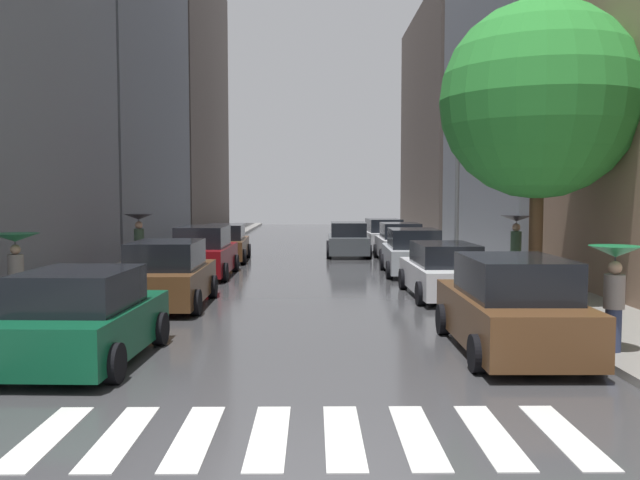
# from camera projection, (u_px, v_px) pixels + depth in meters

# --- Properties ---
(ground_plane) EXTENTS (28.00, 72.00, 0.04)m
(ground_plane) POSITION_uv_depth(u_px,v_px,m) (311.00, 259.00, 30.46)
(ground_plane) COLOR #3C3C3E
(sidewalk_left) EXTENTS (3.00, 72.00, 0.15)m
(sidewalk_left) POSITION_uv_depth(u_px,v_px,m) (169.00, 257.00, 30.39)
(sidewalk_left) COLOR gray
(sidewalk_left) RESTS_ON ground
(sidewalk_right) EXTENTS (3.00, 72.00, 0.15)m
(sidewalk_right) POSITION_uv_depth(u_px,v_px,m) (453.00, 257.00, 30.52)
(sidewalk_right) COLOR gray
(sidewalk_right) RESTS_ON ground
(crosswalk_stripes) EXTENTS (6.75, 2.20, 0.01)m
(crosswalk_stripes) POSITION_uv_depth(u_px,v_px,m) (306.00, 436.00, 8.06)
(crosswalk_stripes) COLOR silver
(crosswalk_stripes) RESTS_ON ground
(building_left_mid) EXTENTS (6.00, 15.65, 19.51)m
(building_left_mid) POSITION_uv_depth(u_px,v_px,m) (105.00, 67.00, 35.40)
(building_left_mid) COLOR slate
(building_left_mid) RESTS_ON ground
(building_left_far) EXTENTS (6.00, 19.75, 21.18)m
(building_left_far) POSITION_uv_depth(u_px,v_px,m) (176.00, 100.00, 53.52)
(building_left_far) COLOR #564C47
(building_left_far) RESTS_ON ground
(building_right_mid) EXTENTS (6.00, 15.14, 20.43)m
(building_right_mid) POSITION_uv_depth(u_px,v_px,m) (536.00, 46.00, 32.56)
(building_right_mid) COLOR slate
(building_right_mid) RESTS_ON ground
(building_right_far) EXTENTS (6.00, 18.49, 16.88)m
(building_right_far) POSITION_uv_depth(u_px,v_px,m) (456.00, 123.00, 50.61)
(building_right_far) COLOR #564C47
(building_right_far) RESTS_ON ground
(parked_car_left_nearest) EXTENTS (2.27, 4.11, 1.64)m
(parked_car_left_nearest) POSITION_uv_depth(u_px,v_px,m) (83.00, 319.00, 11.57)
(parked_car_left_nearest) COLOR #0C4C2D
(parked_car_left_nearest) RESTS_ON ground
(parked_car_left_second) EXTENTS (2.15, 4.31, 1.73)m
(parked_car_left_second) POSITION_uv_depth(u_px,v_px,m) (168.00, 276.00, 17.44)
(parked_car_left_second) COLOR brown
(parked_car_left_second) RESTS_ON ground
(parked_car_left_third) EXTENTS (2.10, 4.65, 1.81)m
(parked_car_left_third) POSITION_uv_depth(u_px,v_px,m) (204.00, 253.00, 23.86)
(parked_car_left_third) COLOR maroon
(parked_car_left_third) RESTS_ON ground
(parked_car_left_fourth) EXTENTS (2.17, 4.73, 1.63)m
(parked_car_left_fourth) POSITION_uv_depth(u_px,v_px,m) (225.00, 244.00, 29.52)
(parked_car_left_fourth) COLOR brown
(parked_car_left_fourth) RESTS_ON ground
(parked_car_right_nearest) EXTENTS (2.17, 4.61, 1.79)m
(parked_car_right_nearest) POSITION_uv_depth(u_px,v_px,m) (511.00, 308.00, 12.34)
(parked_car_right_nearest) COLOR brown
(parked_car_right_nearest) RESTS_ON ground
(parked_car_right_second) EXTENTS (2.09, 4.64, 1.56)m
(parked_car_right_second) POSITION_uv_depth(u_px,v_px,m) (443.00, 271.00, 19.07)
(parked_car_right_second) COLOR silver
(parked_car_right_second) RESTS_ON ground
(parked_car_right_third) EXTENTS (2.25, 4.24, 1.69)m
(parked_car_right_third) POSITION_uv_depth(u_px,v_px,m) (413.00, 253.00, 24.43)
(parked_car_right_third) COLOR #B2B7BF
(parked_car_right_third) RESTS_ON ground
(parked_car_right_fourth) EXTENTS (2.06, 4.02, 1.69)m
(parked_car_right_fourth) POSITION_uv_depth(u_px,v_px,m) (400.00, 243.00, 29.66)
(parked_car_right_fourth) COLOR silver
(parked_car_right_fourth) RESTS_ON ground
(parked_car_right_fifth) EXTENTS (2.26, 4.71, 1.68)m
(parked_car_right_fifth) POSITION_uv_depth(u_px,v_px,m) (383.00, 236.00, 35.01)
(parked_car_right_fifth) COLOR silver
(parked_car_right_fifth) RESTS_ON ground
(car_midroad) EXTENTS (2.13, 4.45, 1.63)m
(car_midroad) POSITION_uv_depth(u_px,v_px,m) (348.00, 240.00, 31.93)
(car_midroad) COLOR #474C51
(car_midroad) RESTS_ON ground
(pedestrian_foreground) EXTENTS (1.08, 1.08, 2.09)m
(pedestrian_foreground) POSITION_uv_depth(u_px,v_px,m) (516.00, 232.00, 22.37)
(pedestrian_foreground) COLOR gray
(pedestrian_foreground) RESTS_ON sidewalk_right
(pedestrian_near_tree) EXTENTS (1.05, 1.05, 2.09)m
(pedestrian_near_tree) POSITION_uv_depth(u_px,v_px,m) (139.00, 229.00, 24.13)
(pedestrian_near_tree) COLOR black
(pedestrian_near_tree) RESTS_ON sidewalk_left
(pedestrian_by_kerb) EXTENTS (0.91, 0.91, 1.88)m
(pedestrian_by_kerb) POSITION_uv_depth(u_px,v_px,m) (615.00, 277.00, 11.72)
(pedestrian_by_kerb) COLOR navy
(pedestrian_by_kerb) RESTS_ON sidewalk_right
(pedestrian_far_side) EXTENTS (1.11, 1.11, 1.87)m
(pedestrian_far_side) POSITION_uv_depth(u_px,v_px,m) (15.00, 253.00, 15.77)
(pedestrian_far_side) COLOR black
(pedestrian_far_side) RESTS_ON sidewalk_left
(street_tree_right) EXTENTS (5.25, 5.25, 7.92)m
(street_tree_right) POSITION_uv_depth(u_px,v_px,m) (539.00, 101.00, 17.66)
(street_tree_right) COLOR #513823
(street_tree_right) RESTS_ON sidewalk_right
(lamp_post_right) EXTENTS (0.60, 0.28, 7.56)m
(lamp_post_right) POSITION_uv_depth(u_px,v_px,m) (458.00, 154.00, 25.11)
(lamp_post_right) COLOR #595B60
(lamp_post_right) RESTS_ON sidewalk_right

